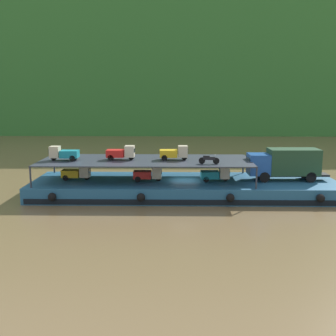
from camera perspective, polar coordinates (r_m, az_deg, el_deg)
The scene contains 12 objects.
ground_plane at distance 40.47m, azimuth 2.30°, elevation -3.77°, with size 400.00×400.00×0.00m, color brown.
hillside_far_bank at distance 112.33m, azimuth 1.58°, elevation 17.85°, with size 130.26×36.68×43.21m.
cargo_barge at distance 40.26m, azimuth 2.31°, elevation -2.75°, with size 29.58×8.77×1.50m.
covered_lorry at distance 41.36m, azimuth 16.05°, elevation 0.66°, with size 7.90×2.45×3.10m.
cargo_rack at distance 39.86m, azimuth -3.13°, elevation 1.05°, with size 20.38×7.37×2.00m.
mini_truck_lower_stern at distance 41.13m, azimuth -12.63°, elevation -0.66°, with size 2.78×1.27×1.38m.
mini_truck_lower_aft at distance 39.61m, azimuth -2.78°, elevation -0.84°, with size 2.74×1.20×1.38m.
mini_truck_lower_mid at distance 39.78m, azimuth 6.65°, elevation -0.85°, with size 2.78×1.27×1.38m.
mini_truck_upper_stern at distance 40.65m, azimuth -14.36°, elevation 2.00°, with size 2.74×1.20×1.38m.
mini_truck_upper_mid at distance 40.02m, azimuth -6.56°, elevation 2.13°, with size 2.75×1.21×1.38m.
mini_truck_upper_fore at distance 39.70m, azimuth 0.88°, elevation 2.13°, with size 2.76×1.24×1.38m.
motorcycle_upper_port at distance 37.62m, azimuth 5.72°, elevation 1.21°, with size 1.90×0.55×0.87m.
Camera 1 is at (-0.90, -39.21, 9.97)m, focal length 43.67 mm.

